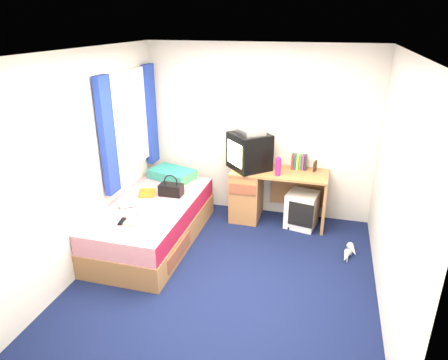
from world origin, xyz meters
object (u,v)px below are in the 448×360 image
(pillow, at_px, (172,174))
(remote_control, at_px, (122,221))
(water_bottle, at_px, (128,205))
(bed, at_px, (153,222))
(colour_swatch_fan, at_px, (128,224))
(picture_frame, at_px, (315,166))
(white_heels, at_px, (349,253))
(towel, at_px, (154,211))
(magazine, at_px, (147,193))
(desk, at_px, (259,192))
(vcr, at_px, (250,131))
(handbag, at_px, (171,189))
(pink_water_bottle, at_px, (278,167))
(storage_cube, at_px, (302,210))
(crt_tv, at_px, (249,151))
(aerosol_can, at_px, (270,163))

(pillow, bearing_deg, remote_control, -92.18)
(water_bottle, relative_size, remote_control, 1.25)
(bed, distance_m, colour_swatch_fan, 0.65)
(picture_frame, bearing_deg, white_heels, -45.09)
(towel, distance_m, magazine, 0.65)
(desk, bearing_deg, picture_frame, 10.41)
(vcr, height_order, picture_frame, vcr)
(water_bottle, height_order, white_heels, water_bottle)
(towel, xyz_separation_m, white_heels, (2.27, 0.58, -0.55))
(water_bottle, bearing_deg, handbag, 52.75)
(pink_water_bottle, xyz_separation_m, towel, (-1.28, -1.12, -0.27))
(vcr, bearing_deg, picture_frame, 59.45)
(vcr, bearing_deg, storage_cube, 45.67)
(handbag, distance_m, colour_swatch_fan, 0.89)
(pink_water_bottle, height_order, remote_control, pink_water_bottle)
(crt_tv, xyz_separation_m, remote_control, (-1.13, -1.54, -0.45))
(remote_control, bearing_deg, colour_swatch_fan, -25.14)
(bed, relative_size, pink_water_bottle, 8.63)
(handbag, bearing_deg, aerosol_can, 32.99)
(crt_tv, xyz_separation_m, white_heels, (1.41, -0.70, -0.96))
(pink_water_bottle, bearing_deg, storage_cube, 14.89)
(storage_cube, height_order, magazine, magazine)
(handbag, height_order, magazine, handbag)
(storage_cube, bearing_deg, vcr, -173.73)
(desk, distance_m, colour_swatch_fan, 1.97)
(picture_frame, bearing_deg, desk, -156.89)
(pillow, relative_size, colour_swatch_fan, 2.80)
(storage_cube, height_order, towel, towel)
(bed, relative_size, desk, 1.54)
(pillow, height_order, white_heels, pillow)
(bed, bearing_deg, handbag, 63.01)
(pillow, relative_size, white_heels, 1.53)
(crt_tv, distance_m, magazine, 1.48)
(aerosol_can, bearing_deg, handbag, -146.95)
(crt_tv, xyz_separation_m, colour_swatch_fan, (-1.05, -1.56, -0.45))
(remote_control, distance_m, white_heels, 2.73)
(crt_tv, height_order, remote_control, crt_tv)
(white_heels, bearing_deg, desk, 151.01)
(vcr, xyz_separation_m, towel, (-0.86, -1.28, -0.69))
(colour_swatch_fan, xyz_separation_m, white_heels, (2.45, 0.86, -0.51))
(pillow, xyz_separation_m, pink_water_bottle, (1.51, -0.01, 0.26))
(towel, xyz_separation_m, magazine, (-0.34, 0.55, -0.04))
(bed, bearing_deg, vcr, 43.75)
(pillow, bearing_deg, crt_tv, 7.87)
(bed, bearing_deg, aerosol_can, 38.51)
(bed, bearing_deg, colour_swatch_fan, -92.27)
(bed, relative_size, water_bottle, 10.00)
(storage_cube, relative_size, aerosol_can, 2.77)
(magazine, bearing_deg, towel, -57.91)
(storage_cube, xyz_separation_m, white_heels, (0.64, -0.63, -0.21))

